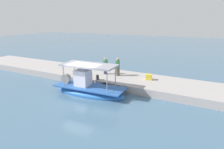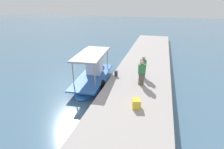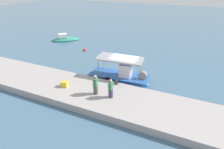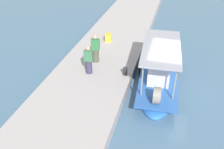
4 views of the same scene
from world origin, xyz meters
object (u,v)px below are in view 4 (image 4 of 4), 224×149
at_px(main_fishing_boat, 158,80).
at_px(cargo_crate, 108,38).
at_px(mooring_bollard, 125,71).
at_px(fisherman_near_bollard, 96,50).
at_px(fisherman_by_crate, 89,61).

relative_size(main_fishing_boat, cargo_crate, 11.35).
xyz_separation_m(main_fishing_boat, mooring_bollard, (0.27, -1.77, 0.42)).
xyz_separation_m(fisherman_near_bollard, cargo_crate, (-3.02, -0.10, -0.53)).
relative_size(fisherman_near_bollard, cargo_crate, 3.21).
height_order(fisherman_near_bollard, mooring_bollard, fisherman_near_bollard).
relative_size(fisherman_by_crate, cargo_crate, 3.03).
relative_size(fisherman_near_bollard, fisherman_by_crate, 1.06).
bearing_deg(mooring_bollard, fisherman_near_bollard, -115.77).
relative_size(main_fishing_boat, fisherman_near_bollard, 3.54).
distance_m(fisherman_by_crate, mooring_bollard, 2.07).
height_order(main_fishing_boat, cargo_crate, main_fishing_boat).
bearing_deg(cargo_crate, main_fishing_boat, 46.30).
height_order(main_fishing_boat, mooring_bollard, main_fishing_boat).
bearing_deg(fisherman_near_bollard, mooring_bollard, 64.23).
distance_m(main_fishing_boat, fisherman_near_bollard, 3.98).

